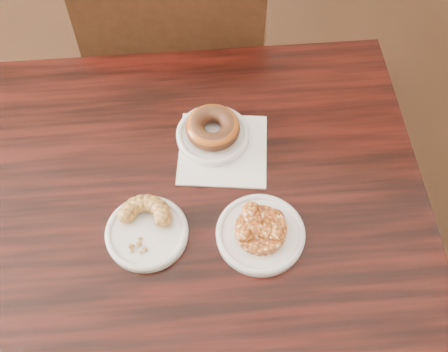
# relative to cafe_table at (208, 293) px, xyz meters

# --- Properties ---
(floor) EXTENTS (5.00, 5.00, 0.00)m
(floor) POSITION_rel_cafe_table_xyz_m (-0.17, -0.04, -0.38)
(floor) COLOR black
(floor) RESTS_ON ground
(cafe_table) EXTENTS (0.97, 0.97, 0.75)m
(cafe_table) POSITION_rel_cafe_table_xyz_m (0.00, 0.00, 0.00)
(cafe_table) COLOR black
(cafe_table) RESTS_ON floor
(chair_far) EXTENTS (0.48, 0.48, 0.90)m
(chair_far) POSITION_rel_cafe_table_xyz_m (-0.14, 0.66, 0.08)
(chair_far) COLOR black
(chair_far) RESTS_ON floor
(napkin) EXTENTS (0.18, 0.18, 0.00)m
(napkin) POSITION_rel_cafe_table_xyz_m (0.02, 0.15, 0.38)
(napkin) COLOR white
(napkin) RESTS_ON cafe_table
(plate_donut) EXTENTS (0.14, 0.14, 0.01)m
(plate_donut) POSITION_rel_cafe_table_xyz_m (-0.00, 0.18, 0.39)
(plate_donut) COLOR silver
(plate_donut) RESTS_ON napkin
(plate_cruller) EXTENTS (0.14, 0.14, 0.01)m
(plate_cruller) POSITION_rel_cafe_table_xyz_m (-0.09, -0.04, 0.38)
(plate_cruller) COLOR silver
(plate_cruller) RESTS_ON cafe_table
(plate_fritter) EXTENTS (0.15, 0.15, 0.01)m
(plate_fritter) POSITION_rel_cafe_table_xyz_m (0.10, -0.02, 0.38)
(plate_fritter) COLOR silver
(plate_fritter) RESTS_ON cafe_table
(glazed_donut) EXTENTS (0.10, 0.10, 0.04)m
(glazed_donut) POSITION_rel_cafe_table_xyz_m (-0.00, 0.18, 0.41)
(glazed_donut) COLOR #984916
(glazed_donut) RESTS_ON plate_donut
(apple_fritter) EXTENTS (0.13, 0.13, 0.03)m
(apple_fritter) POSITION_rel_cafe_table_xyz_m (0.10, -0.02, 0.40)
(apple_fritter) COLOR #4B1B08
(apple_fritter) RESTS_ON plate_fritter
(cruller_fragment) EXTENTS (0.11, 0.11, 0.03)m
(cruller_fragment) POSITION_rel_cafe_table_xyz_m (-0.09, -0.04, 0.40)
(cruller_fragment) COLOR #5C3612
(cruller_fragment) RESTS_ON plate_cruller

